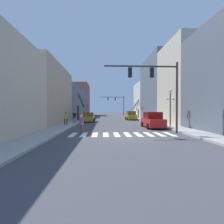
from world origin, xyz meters
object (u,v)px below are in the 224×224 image
pedestrian_on_left_sidewalk (81,123)px  car_driving_away_lane (89,117)px  street_tree_right_mid (138,110)px  traffic_signal_near (156,82)px  car_parked_right_far (131,116)px  pedestrian_on_right_sidewalk (74,116)px  car_parked_left_near (153,120)px  street_tree_right_far (79,109)px  pedestrian_crossing_street (66,117)px  traffic_signal_far (117,101)px  street_lamp_right_corner (170,100)px

pedestrian_on_left_sidewalk → car_driving_away_lane: bearing=-37.4°
pedestrian_on_left_sidewalk → street_tree_right_mid: (9.74, 24.79, 1.15)m
traffic_signal_near → car_driving_away_lane: traffic_signal_near is taller
car_parked_right_far → pedestrian_on_right_sidewalk: 13.09m
pedestrian_on_right_sidewalk → street_tree_right_mid: bearing=-102.1°
car_driving_away_lane → car_parked_left_near: size_ratio=1.02×
car_parked_left_near → pedestrian_on_right_sidewalk: 12.29m
traffic_signal_near → street_tree_right_far: size_ratio=1.24×
traffic_signal_near → pedestrian_on_right_sidewalk: bearing=127.8°
traffic_signal_near → pedestrian_on_left_sidewalk: bearing=179.5°
car_driving_away_lane → street_tree_right_mid: street_tree_right_mid is taller
traffic_signal_near → pedestrian_on_left_sidewalk: (-6.52, 0.05, -3.56)m
pedestrian_crossing_street → car_parked_right_far: bearing=50.5°
pedestrian_on_left_sidewalk → street_tree_right_far: bearing=-31.1°
traffic_signal_near → car_parked_right_far: (0.94, 20.09, -3.69)m
traffic_signal_near → pedestrian_on_right_sidewalk: (-9.04, 11.64, -3.39)m
traffic_signal_far → street_tree_right_mid: size_ratio=1.82×
car_driving_away_lane → pedestrian_crossing_street: pedestrian_crossing_street is taller
street_lamp_right_corner → pedestrian_on_left_sidewalk: (-9.40, -4.12, -2.15)m
car_driving_away_lane → street_tree_right_far: 3.17m
street_lamp_right_corner → street_tree_right_mid: street_tree_right_mid is taller
street_lamp_right_corner → pedestrian_on_right_sidewalk: bearing=148.0°
car_parked_left_near → pedestrian_on_right_sidewalk: (-10.01, 7.13, 0.30)m
car_parked_left_near → pedestrian_crossing_street: bearing=72.6°
street_lamp_right_corner → car_driving_away_lane: (-10.01, 10.53, -2.35)m
street_lamp_right_corner → pedestrian_on_left_sidewalk: bearing=-156.3°
traffic_signal_far → street_lamp_right_corner: 37.22m
car_driving_away_lane → street_tree_right_mid: bearing=-45.6°
car_parked_left_near → street_tree_right_mid: (2.25, 20.33, 1.27)m
street_tree_right_far → traffic_signal_near: bearing=-61.6°
traffic_signal_far → street_tree_right_mid: (3.65, -16.37, -2.69)m
pedestrian_on_right_sidewalk → pedestrian_on_left_sidewalk: pedestrian_on_right_sidewalk is taller
traffic_signal_near → car_parked_right_far: traffic_signal_near is taller
pedestrian_crossing_street → street_tree_right_mid: bearing=54.1°
car_parked_right_far → street_tree_right_far: street_tree_right_far is taller
street_tree_right_far → street_tree_right_mid: bearing=33.3°
street_tree_right_far → traffic_signal_far: bearing=70.6°
car_driving_away_lane → car_parked_left_near: car_parked_left_near is taller
street_lamp_right_corner → traffic_signal_near: bearing=-124.6°
street_lamp_right_corner → street_tree_right_mid: bearing=89.1°
pedestrian_crossing_street → street_tree_right_far: size_ratio=0.31×
traffic_signal_near → car_parked_left_near: 5.90m
street_lamp_right_corner → car_parked_left_near: bearing=170.2°
car_parked_right_far → traffic_signal_near: bearing=177.3°
pedestrian_crossing_street → street_tree_right_far: bearing=88.0°
traffic_signal_near → car_driving_away_lane: size_ratio=1.45×
traffic_signal_far → street_lamp_right_corner: (3.32, -37.03, -1.69)m
street_lamp_right_corner → car_parked_left_near: (-1.91, 0.33, -2.27)m
traffic_signal_near → traffic_signal_far: bearing=90.6°
traffic_signal_far → street_tree_right_far: 26.04m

